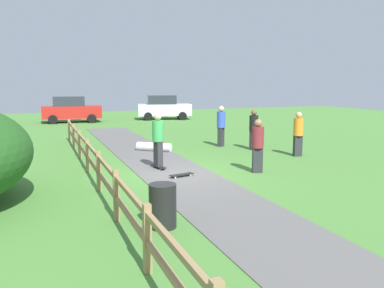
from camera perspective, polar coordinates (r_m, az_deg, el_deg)
ground_plane at (r=13.23m, az=-2.37°, el=-4.17°), size 60.00×60.00×0.00m
asphalt_path at (r=13.22m, az=-2.37°, el=-4.13°), size 2.40×28.00×0.02m
wooden_fence at (r=12.53m, az=-13.74°, el=-2.01°), size 0.12×18.12×1.10m
trash_bin at (r=8.36m, az=-4.13°, el=-8.61°), size 0.56×0.56×0.90m
skater_riding at (r=13.78m, az=-4.78°, el=0.92°), size 0.45×0.82×1.90m
skater_fallen at (r=17.58m, az=-5.24°, el=-0.35°), size 1.42×1.44×0.36m
skateboard_loose at (r=12.69m, az=-1.46°, el=-4.31°), size 0.82×0.38×0.08m
bystander_black at (r=17.99m, az=8.62°, el=2.26°), size 0.50×0.50×1.75m
bystander_maroon at (r=13.39m, az=9.19°, el=0.10°), size 0.48×0.48×1.75m
bystander_blue at (r=18.74m, az=4.09°, el=2.82°), size 0.53×0.53×1.87m
bystander_orange at (r=16.73m, az=14.63°, el=1.66°), size 0.44×0.44×1.78m
parked_car_white at (r=32.77m, az=-3.98°, el=5.14°), size 4.46×2.63×1.92m
parked_car_red at (r=31.44m, az=-16.55°, el=4.66°), size 4.27×2.15×1.92m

